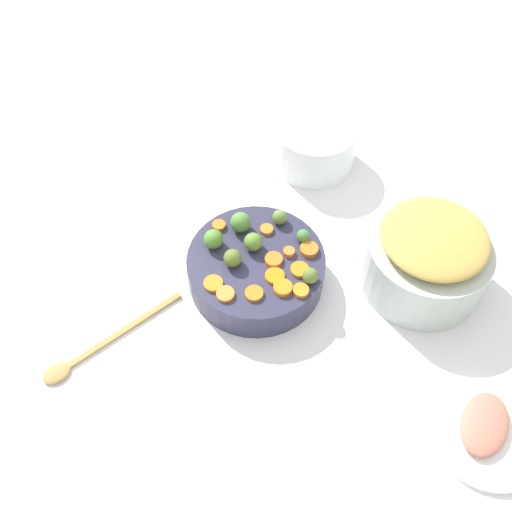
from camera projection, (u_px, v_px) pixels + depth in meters
tabletop at (273, 292)px, 1.29m from camera, size 2.40×2.40×0.02m
serving_bowl_carrots at (256, 269)px, 1.27m from camera, size 0.29×0.29×0.08m
metal_pot at (425, 263)px, 1.24m from camera, size 0.26×0.26×0.13m
stuffing_mound at (435, 238)px, 1.17m from camera, size 0.22×0.22×0.04m
carrot_slice_0 at (301, 290)px, 1.18m from camera, size 0.04×0.04×0.01m
carrot_slice_1 at (273, 276)px, 1.20m from camera, size 0.04×0.04×0.01m
carrot_slice_2 at (289, 252)px, 1.24m from camera, size 0.03×0.03×0.01m
carrot_slice_3 at (267, 229)px, 1.28m from camera, size 0.03×0.03×0.01m
carrot_slice_4 at (300, 270)px, 1.21m from camera, size 0.05×0.05×0.01m
carrot_slice_5 at (225, 294)px, 1.18m from camera, size 0.05×0.05×0.01m
carrot_slice_6 at (219, 225)px, 1.28m from camera, size 0.03×0.03×0.01m
carrot_slice_7 at (213, 284)px, 1.19m from camera, size 0.04×0.04×0.01m
carrot_slice_8 at (309, 249)px, 1.24m from camera, size 0.05×0.05×0.01m
carrot_slice_9 at (254, 293)px, 1.18m from camera, size 0.04×0.04×0.01m
carrot_slice_10 at (283, 288)px, 1.19m from camera, size 0.05×0.05×0.01m
carrot_slice_11 at (274, 260)px, 1.23m from camera, size 0.05×0.05×0.01m
brussels_sprout_0 at (241, 222)px, 1.27m from camera, size 0.04×0.04×0.04m
brussels_sprout_1 at (280, 217)px, 1.28m from camera, size 0.03×0.03×0.03m
brussels_sprout_2 at (233, 258)px, 1.21m from camera, size 0.04×0.04×0.04m
brussels_sprout_3 at (253, 242)px, 1.24m from camera, size 0.04×0.04×0.04m
brussels_sprout_4 at (303, 236)px, 1.25m from camera, size 0.03×0.03×0.03m
brussels_sprout_5 at (214, 239)px, 1.24m from camera, size 0.04×0.04×0.04m
brussels_sprout_6 at (310, 276)px, 1.19m from camera, size 0.03×0.03×0.03m
wooden_spoon at (91, 352)px, 1.19m from camera, size 0.27×0.21×0.01m
casserole_dish at (314, 145)px, 1.46m from camera, size 0.20×0.20×0.12m
ham_plate at (488, 434)px, 1.09m from camera, size 0.21×0.21×0.01m
ham_slice_main at (485, 424)px, 1.08m from camera, size 0.14×0.15×0.02m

